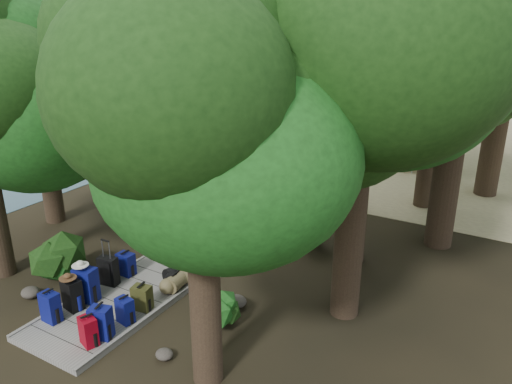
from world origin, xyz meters
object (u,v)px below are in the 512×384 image
Objects in this scene: backpack_right_c at (125,309)px; backpack_right_d at (142,297)px; backpack_left_b at (72,293)px; backpack_left_d at (126,263)px; backpack_left_a at (50,306)px; duffel_right_khaki at (176,281)px; suitcase_on_boardwalk at (108,271)px; backpack_left_c at (86,283)px; sun_lounger at (410,161)px; backpack_right_a at (88,330)px; backpack_right_b at (101,321)px; duffel_right_black at (179,273)px; kayak at (257,147)px; lone_suitcase_on_sand at (329,165)px.

backpack_right_d is at bearing 102.64° from backpack_right_c.
backpack_left_d is at bearing 102.81° from backpack_left_b.
duffel_right_khaki is (1.42, 2.32, -0.17)m from backpack_left_a.
suitcase_on_boardwalk reaches higher than backpack_left_d.
duffel_right_khaki is (1.39, 1.39, -0.25)m from backpack_left_c.
backpack_left_a reaches higher than sun_lounger.
sun_lounger is at bearing 67.27° from backpack_left_c.
backpack_right_a is 0.88× the size of backpack_right_b.
duffel_right_black is 0.24× the size of kayak.
backpack_left_b is at bearing -160.91° from backpack_right_c.
backpack_right_c is (1.35, 0.75, -0.06)m from backpack_left_a.
backpack_left_b reaches higher than backpack_right_c.
lone_suitcase_on_sand is at bearing -153.48° from sun_lounger.
duffel_right_khaki is (0.15, 2.47, -0.14)m from backpack_right_a.
backpack_left_a is at bearing -100.12° from backpack_left_c.
backpack_right_d is 13.55m from kayak.
backpack_right_b is at bearing -114.23° from sun_lounger.
backpack_left_b is (0.02, 0.54, 0.02)m from backpack_left_a.
backpack_right_d is (1.37, -0.93, -0.01)m from backpack_left_d.
backpack_left_d is 0.22× the size of kayak.
sun_lounger is at bearing 90.71° from backpack_right_c.
backpack_right_a is at bearing -4.39° from backpack_left_a.
backpack_right_a is at bearing -70.19° from lone_suitcase_on_sand.
kayak is at bearing 170.09° from sun_lounger.
backpack_right_b reaches higher than suitcase_on_boardwalk.
backpack_left_a is at bearing -74.13° from kayak.
backpack_left_b is 0.88× the size of backpack_left_c.
duffel_right_khaki is (1.40, 1.78, -0.20)m from backpack_left_b.
sun_lounger is (2.58, 2.30, -0.03)m from lone_suitcase_on_sand.
backpack_right_a reaches higher than lone_suitcase_on_sand.
backpack_right_a is 14.90m from kayak.
duffel_right_khaki reaches higher than kayak.
sun_lounger is at bearing 65.04° from suitcase_on_boardwalk.
lone_suitcase_on_sand reaches higher than sun_lounger.
lone_suitcase_on_sand is (-0.20, 9.76, 0.04)m from duffel_right_black.
backpack_right_a is (1.25, -0.69, -0.06)m from backpack_left_b.
backpack_right_d is at bearing -69.79° from lone_suitcase_on_sand.
backpack_right_b is (1.32, 0.14, 0.01)m from backpack_left_a.
backpack_right_c is (0.08, 0.90, -0.03)m from backpack_right_a.
backpack_left_d reaches higher than duffel_right_khaki.
backpack_right_b is 1.07× the size of suitcase_on_boardwalk.
duffel_right_black is at bearing 69.54° from backpack_left_b.
backpack_right_b is at bearing 8.16° from backpack_left_a.
backpack_left_a is 1.18× the size of backpack_left_d.
backpack_left_d is at bearing -121.66° from sun_lounger.
duffel_right_black is at bearing 111.46° from duffel_right_khaki.
backpack_left_c is at bearing 131.98° from backpack_right_b.
duffel_right_khaki is 12.62m from kayak.
backpack_left_b is at bearing 170.05° from backpack_right_a.
duffel_right_black is (1.23, 1.69, -0.23)m from backpack_left_c.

